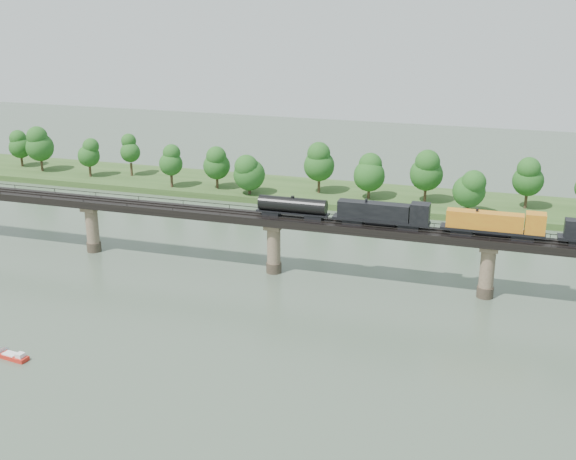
% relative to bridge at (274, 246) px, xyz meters
% --- Properties ---
extents(ground, '(400.00, 400.00, 0.00)m').
position_rel_bridge_xyz_m(ground, '(0.00, -30.00, -5.46)').
color(ground, '#3A4A3A').
rests_on(ground, ground).
extents(far_bank, '(300.00, 24.00, 1.60)m').
position_rel_bridge_xyz_m(far_bank, '(0.00, 55.00, -4.66)').
color(far_bank, '#2C4A1D').
rests_on(far_bank, ground).
extents(bridge, '(236.00, 30.00, 11.50)m').
position_rel_bridge_xyz_m(bridge, '(0.00, 0.00, 0.00)').
color(bridge, '#473A2D').
rests_on(bridge, ground).
extents(bridge_superstructure, '(220.00, 4.90, 0.75)m').
position_rel_bridge_xyz_m(bridge_superstructure, '(0.00, 0.00, 6.33)').
color(bridge_superstructure, black).
rests_on(bridge_superstructure, bridge).
extents(far_treeline, '(289.06, 17.54, 13.60)m').
position_rel_bridge_xyz_m(far_treeline, '(-8.21, 50.52, 3.37)').
color(far_treeline, '#382619').
rests_on(far_treeline, far_bank).
extents(freight_train, '(71.88, 2.80, 4.95)m').
position_rel_bridge_xyz_m(freight_train, '(33.83, 0.00, 8.40)').
color(freight_train, black).
rests_on(freight_train, bridge).
extents(motorboat, '(4.76, 2.29, 1.28)m').
position_rel_bridge_xyz_m(motorboat, '(-26.16, -44.61, -5.02)').
color(motorboat, red).
rests_on(motorboat, ground).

